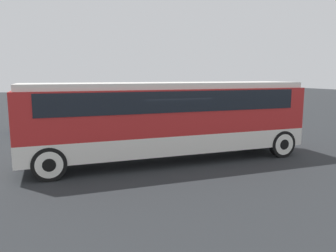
% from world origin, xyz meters
% --- Properties ---
extents(ground_plane, '(120.00, 120.00, 0.00)m').
position_xyz_m(ground_plane, '(0.00, 0.00, 0.00)').
color(ground_plane, '#26282B').
extents(tour_bus, '(10.87, 2.50, 3.03)m').
position_xyz_m(tour_bus, '(0.10, 0.00, 1.84)').
color(tour_bus, silver).
rests_on(tour_bus, ground_plane).
extents(parked_car_near, '(4.04, 1.85, 1.40)m').
position_xyz_m(parked_car_near, '(2.74, 9.06, 0.71)').
color(parked_car_near, maroon).
rests_on(parked_car_near, ground_plane).
extents(parked_car_mid, '(4.36, 1.92, 1.49)m').
position_xyz_m(parked_car_mid, '(-4.05, 9.03, 0.74)').
color(parked_car_mid, navy).
rests_on(parked_car_mid, ground_plane).
extents(parked_car_far, '(4.41, 1.90, 1.30)m').
position_xyz_m(parked_car_far, '(2.96, 6.10, 0.65)').
color(parked_car_far, black).
rests_on(parked_car_far, ground_plane).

